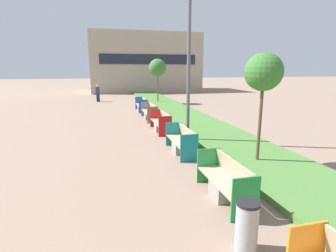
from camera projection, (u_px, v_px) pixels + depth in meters
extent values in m
cube|color=#4C7A38|center=(222.00, 137.00, 11.48)|extent=(2.80, 120.00, 0.18)
cube|color=tan|center=(144.00, 63.00, 36.35)|extent=(14.33, 7.99, 7.60)
cube|color=#1E2333|center=(149.00, 59.00, 32.43)|extent=(12.04, 0.08, 1.20)
cube|color=gray|center=(223.00, 190.00, 6.21)|extent=(0.52, 0.60, 0.42)
cube|color=tan|center=(224.00, 181.00, 6.16)|extent=(0.58, 1.91, 0.05)
cube|color=tan|center=(235.00, 169.00, 6.16)|extent=(0.14, 1.83, 0.48)
cube|color=#238C3D|center=(245.00, 199.00, 5.23)|extent=(0.62, 0.04, 0.94)
cube|color=#238C3D|center=(208.00, 165.00, 7.07)|extent=(0.62, 0.04, 0.94)
cube|color=gray|center=(180.00, 147.00, 9.59)|extent=(0.52, 0.60, 0.42)
cube|color=tan|center=(181.00, 141.00, 9.54)|extent=(0.58, 1.96, 0.05)
cube|color=tan|center=(188.00, 134.00, 9.55)|extent=(0.14, 1.88, 0.48)
cube|color=#197A7F|center=(189.00, 148.00, 8.58)|extent=(0.62, 0.04, 0.94)
cube|color=#197A7F|center=(173.00, 134.00, 10.48)|extent=(0.62, 0.04, 0.94)
cube|color=gray|center=(160.00, 127.00, 12.90)|extent=(0.52, 0.60, 0.42)
cube|color=tan|center=(160.00, 123.00, 12.85)|extent=(0.58, 2.08, 0.05)
cube|color=tan|center=(166.00, 117.00, 12.86)|extent=(0.14, 1.99, 0.48)
cube|color=red|center=(165.00, 126.00, 11.84)|extent=(0.62, 0.04, 0.94)
cube|color=red|center=(156.00, 118.00, 13.85)|extent=(0.62, 0.04, 0.94)
cube|color=gray|center=(149.00, 116.00, 16.00)|extent=(0.52, 0.60, 0.42)
cube|color=tan|center=(149.00, 112.00, 15.95)|extent=(0.58, 2.39, 0.05)
cube|color=tan|center=(153.00, 108.00, 15.96)|extent=(0.14, 2.29, 0.48)
cube|color=slate|center=(153.00, 115.00, 14.79)|extent=(0.62, 0.04, 0.94)
cube|color=slate|center=(146.00, 109.00, 17.10)|extent=(0.62, 0.04, 0.94)
cube|color=gray|center=(141.00, 108.00, 19.10)|extent=(0.52, 0.60, 0.42)
cube|color=tan|center=(141.00, 105.00, 19.06)|extent=(0.58, 1.99, 0.05)
cube|color=tan|center=(145.00, 101.00, 19.06)|extent=(0.14, 1.91, 0.48)
cube|color=blue|center=(143.00, 107.00, 18.09)|extent=(0.62, 0.04, 0.94)
cube|color=blue|center=(139.00, 103.00, 20.01)|extent=(0.62, 0.04, 0.94)
cylinder|color=#9EA0A5|center=(247.00, 228.00, 4.36)|extent=(0.37, 0.37, 0.85)
cylinder|color=black|center=(248.00, 204.00, 4.27)|extent=(0.39, 0.39, 0.05)
cylinder|color=#56595B|center=(189.00, 61.00, 10.18)|extent=(0.14, 0.14, 6.67)
cylinder|color=brown|center=(260.00, 125.00, 8.15)|extent=(0.10, 0.10, 2.61)
sphere|color=#38702D|center=(264.00, 72.00, 7.80)|extent=(1.14, 1.14, 1.14)
cylinder|color=brown|center=(158.00, 88.00, 22.99)|extent=(0.10, 0.10, 2.72)
sphere|color=#38702D|center=(158.00, 68.00, 22.61)|extent=(1.49, 1.49, 1.49)
cube|color=#232633|center=(98.00, 98.00, 24.52)|extent=(0.30, 0.22, 0.75)
cube|color=navy|center=(98.00, 90.00, 24.38)|extent=(0.38, 0.24, 0.61)
sphere|color=tan|center=(97.00, 86.00, 24.29)|extent=(0.21, 0.21, 0.21)
cube|color=navy|center=(95.00, 94.00, 24.38)|extent=(0.12, 0.20, 0.18)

